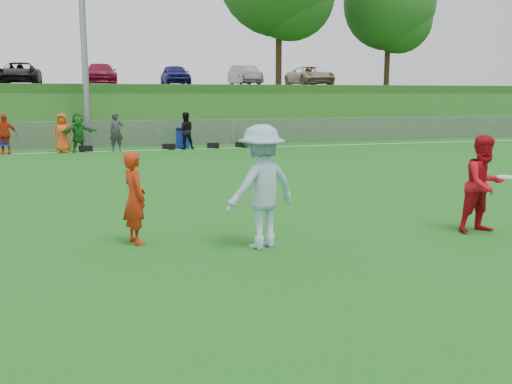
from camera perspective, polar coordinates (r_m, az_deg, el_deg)
name	(u,v)px	position (r m, az deg, el deg)	size (l,w,h in m)	color
ground	(298,256)	(9.03, 4.24, -6.39)	(120.00, 120.00, 0.00)	#125915
sideline_far	(158,150)	(26.40, -9.79, 4.17)	(60.00, 0.10, 0.01)	white
fence	(152,133)	(28.33, -10.31, 5.83)	(58.00, 0.06, 1.30)	gray
light_pole	(82,3)	(29.20, -17.03, 17.61)	(1.20, 0.40, 12.15)	gray
berm	(133,110)	(39.23, -12.17, 8.07)	(120.00, 18.00, 3.00)	#225B19
parking_lot	(130,86)	(41.22, -12.47, 10.28)	(120.00, 12.00, 0.10)	black
tree_green_far	(392,8)	(39.47, 13.44, 17.44)	(5.88, 5.88, 8.19)	black
car_row	(113,74)	(40.17, -14.10, 11.34)	(32.04, 5.18, 1.44)	silver
spectator_row	(92,133)	(26.15, -16.10, 5.74)	(8.59, 1.03, 1.69)	red
gear_bags	(179,146)	(26.62, -7.72, 4.54)	(7.71, 0.57, 0.26)	black
player_red_left	(135,198)	(9.79, -12.04, -0.59)	(0.57, 0.38, 1.57)	#B5270C
player_red_center	(484,184)	(11.17, 21.83, 0.74)	(0.87, 0.67, 1.78)	#B80C19
player_blue	(261,187)	(9.29, 0.54, 0.52)	(1.31, 0.75, 2.03)	#96B7D1
frisbee	(505,177)	(11.00, 23.67, 1.39)	(0.30, 0.30, 0.03)	white
recycling_bin	(183,138)	(27.21, -7.34, 5.42)	(0.65, 0.65, 0.98)	#0F25A8
camp_chair	(3,148)	(26.58, -23.95, 4.06)	(0.55, 0.56, 0.87)	#1027AE
bicycle	(260,137)	(27.34, 0.39, 5.48)	(0.62, 1.78, 0.94)	#2B2B2E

